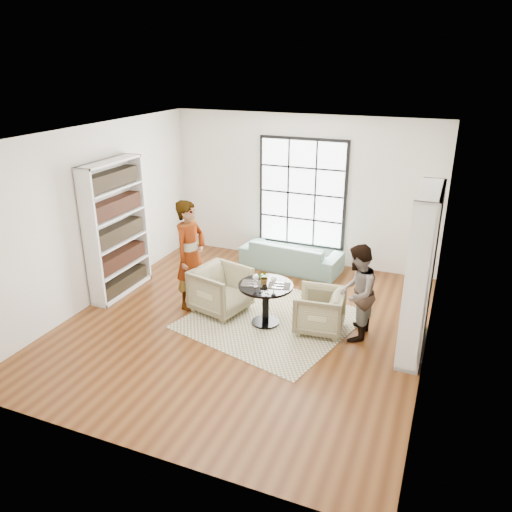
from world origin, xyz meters
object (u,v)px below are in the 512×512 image
at_px(armchair_left, 221,290).
at_px(armchair_right, 319,311).
at_px(sofa, 291,255).
at_px(pedestal_table, 266,295).
at_px(person_left, 191,255).
at_px(person_right, 357,293).
at_px(wine_glass_left, 256,278).
at_px(flower_centerpiece, 265,277).
at_px(wine_glass_right, 274,279).

bearing_deg(armchair_left, armchair_right, -76.09).
relative_size(sofa, armchair_left, 2.37).
xyz_separation_m(pedestal_table, person_left, (-1.40, 0.13, 0.43)).
bearing_deg(pedestal_table, person_right, 5.12).
relative_size(armchair_left, wine_glass_left, 4.00).
bearing_deg(flower_centerpiece, sofa, 97.51).
relative_size(sofa, flower_centerpiece, 9.33).
bearing_deg(wine_glass_right, person_right, 8.60).
height_order(armchair_left, armchair_right, armchair_left).
bearing_deg(wine_glass_left, armchair_right, 14.57).
bearing_deg(person_left, pedestal_table, -87.57).
height_order(sofa, person_left, person_left).
bearing_deg(pedestal_table, wine_glass_left, -133.50).
xyz_separation_m(wine_glass_left, flower_centerpiece, (0.09, 0.15, -0.04)).
bearing_deg(pedestal_table, wine_glass_right, -21.94).
distance_m(armchair_left, flower_centerpiece, 0.93).
xyz_separation_m(person_left, flower_centerpiece, (1.37, -0.11, -0.14)).
relative_size(armchair_left, wine_glass_right, 4.30).
bearing_deg(wine_glass_left, wine_glass_right, 13.01).
distance_m(pedestal_table, wine_glass_left, 0.38).
xyz_separation_m(sofa, wine_glass_right, (0.48, -2.36, 0.54)).
bearing_deg(armchair_right, person_left, -96.15).
height_order(pedestal_table, wine_glass_left, wine_glass_left).
xyz_separation_m(person_left, wine_glass_right, (1.55, -0.20, -0.10)).
bearing_deg(flower_centerpiece, armchair_left, 172.24).
bearing_deg(armchair_left, flower_centerpiece, -83.53).
relative_size(sofa, wine_glass_right, 10.22).
distance_m(pedestal_table, person_right, 1.42).
distance_m(person_left, wine_glass_right, 1.57).
height_order(armchair_left, wine_glass_right, wine_glass_right).
relative_size(pedestal_table, flower_centerpiece, 4.02).
bearing_deg(armchair_left, sofa, 0.70).
bearing_deg(sofa, wine_glass_right, 106.89).
relative_size(sofa, wine_glass_left, 9.50).
xyz_separation_m(person_right, wine_glass_right, (-1.24, -0.19, 0.09)).
height_order(person_right, flower_centerpiece, person_right).
distance_m(sofa, person_left, 2.50).
relative_size(person_left, wine_glass_right, 9.52).
height_order(pedestal_table, armchair_left, armchair_left).
xyz_separation_m(armchair_right, wine_glass_left, (-0.97, -0.25, 0.50)).
relative_size(pedestal_table, person_right, 0.58).
xyz_separation_m(sofa, flower_centerpiece, (0.30, -2.27, 0.51)).
relative_size(pedestal_table, wine_glass_left, 4.09).
xyz_separation_m(person_right, wine_glass_left, (-1.52, -0.25, 0.10)).
height_order(pedestal_table, person_left, person_left).
bearing_deg(sofa, pedestal_table, 103.43).
height_order(armchair_left, person_right, person_right).
bearing_deg(flower_centerpiece, wine_glass_left, -121.19).
distance_m(armchair_right, person_left, 2.32).
bearing_deg(wine_glass_right, pedestal_table, 158.06).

